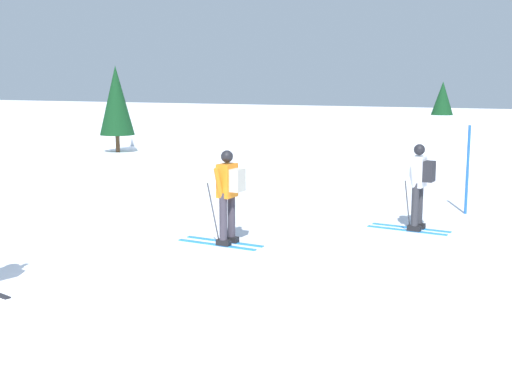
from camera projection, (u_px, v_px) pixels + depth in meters
ground_plane at (90, 295)px, 9.29m from camera, size 120.00×120.00×0.00m
far_snow_ridge at (425, 131)px, 28.49m from camera, size 80.00×8.41×1.60m
skier_orange at (228, 193)px, 11.95m from camera, size 1.62×1.00×1.71m
skier_white at (419, 183)px, 13.09m from camera, size 1.63×1.00×1.71m
trail_marker_pole at (468, 170)px, 14.75m from camera, size 0.06×0.06×1.96m
conifer_far_left at (442, 111)px, 25.77m from camera, size 1.46×1.46×2.87m
conifer_far_right at (116, 101)px, 27.19m from camera, size 1.41×1.41×3.50m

